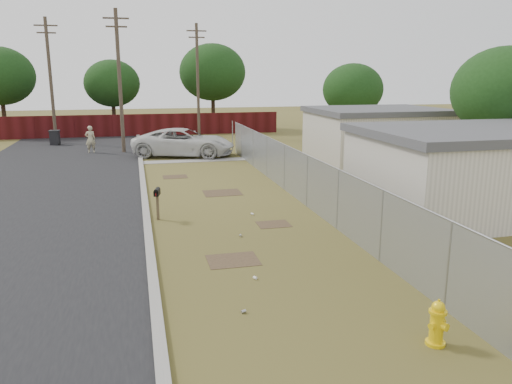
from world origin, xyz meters
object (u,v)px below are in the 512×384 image
object	(u,v)px
fire_hydrant	(437,324)
mailbox	(157,195)
pedestrian	(90,139)
trash_bin	(55,137)
pickup_truck	(184,142)

from	to	relation	value
fire_hydrant	mailbox	xyz separation A→B (m)	(-4.68, 9.74, 0.47)
mailbox	pedestrian	size ratio (longest dim) A/B	0.64
fire_hydrant	trash_bin	size ratio (longest dim) A/B	0.86
fire_hydrant	mailbox	size ratio (longest dim) A/B	0.81
pickup_truck	trash_bin	size ratio (longest dim) A/B	5.83
pedestrian	trash_bin	size ratio (longest dim) A/B	1.66
fire_hydrant	trash_bin	distance (m)	32.91
pickup_truck	trash_bin	world-z (taller)	pickup_truck
mailbox	pickup_truck	bearing A→B (deg)	80.62
mailbox	fire_hydrant	bearing A→B (deg)	-64.33
trash_bin	pickup_truck	bearing A→B (deg)	-40.33
pedestrian	pickup_truck	bearing A→B (deg)	147.35
trash_bin	mailbox	bearing A→B (deg)	-73.51
pickup_truck	pedestrian	size ratio (longest dim) A/B	3.52
mailbox	pickup_truck	size ratio (longest dim) A/B	0.18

